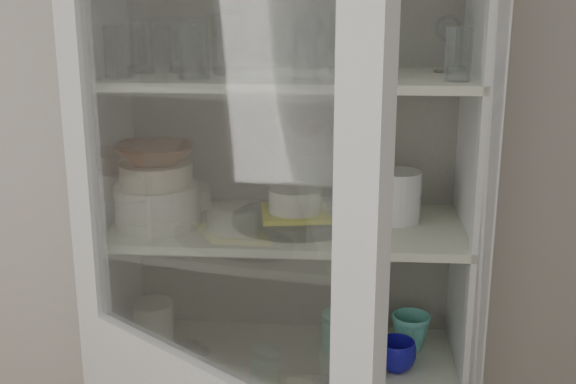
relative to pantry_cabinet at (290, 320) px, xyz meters
The scene contains 33 objects.
wall_back 0.44m from the pantry_cabinet, 140.87° to the left, with size 3.60×0.02×2.60m, color #B9B9B9.
pantry_cabinet is the anchor object (origin of this frame).
tumbler_0 0.90m from the pantry_cabinet, 154.65° to the right, with size 0.06×0.06×0.13m, color silver.
tumbler_1 0.84m from the pantry_cabinet, 139.49° to the right, with size 0.06×0.06×0.13m, color silver.
tumbler_2 0.85m from the pantry_cabinet, 132.75° to the right, with size 0.07×0.07×0.14m, color silver.
tumbler_3 0.82m from the pantry_cabinet, 52.92° to the right, with size 0.06×0.06×0.12m, color silver.
tumbler_4 0.81m from the pantry_cabinet, 74.42° to the right, with size 0.06×0.06×0.12m, color silver.
tumbler_5 0.83m from the pantry_cabinet, 43.70° to the right, with size 0.07×0.07×0.14m, color silver.
tumbler_6 0.90m from the pantry_cabinet, 25.14° to the right, with size 0.06×0.06×0.13m, color silver.
tumbler_7 0.84m from the pantry_cabinet, behind, with size 0.07×0.07×0.13m, color silver.
tumbler_8 0.87m from the pantry_cabinet, behind, with size 0.06×0.06×0.13m, color silver.
tumbler_9 0.81m from the pantry_cabinet, 149.32° to the right, with size 0.07×0.07×0.15m, color silver.
tumbler_10 0.81m from the pantry_cabinet, 20.27° to the right, with size 0.08×0.08×0.16m, color silver.
tumbler_11 0.83m from the pantry_cabinet, 21.84° to the right, with size 0.08×0.08×0.15m, color silver.
goblet_0 0.82m from the pantry_cabinet, behind, with size 0.07×0.07×0.16m, color silver, non-canonical shape.
goblet_1 0.82m from the pantry_cabinet, behind, with size 0.07×0.07×0.15m, color silver, non-canonical shape.
goblet_2 0.81m from the pantry_cabinet, 39.18° to the left, with size 0.07×0.07×0.16m, color silver, non-canonical shape.
goblet_3 0.90m from the pantry_cabinet, ahead, with size 0.07×0.07×0.16m, color silver, non-canonical shape.
plate_stack_front 0.52m from the pantry_cabinet, 160.81° to the right, with size 0.23×0.23×0.11m, color beige.
plate_stack_back 0.48m from the pantry_cabinet, 169.45° to the left, with size 0.19×0.19×0.06m, color beige.
cream_bowl 0.59m from the pantry_cabinet, 160.81° to the right, with size 0.19×0.19×0.06m, color beige.
terracotta_bowl 0.63m from the pantry_cabinet, 160.81° to the right, with size 0.20×0.20×0.05m, color brown.
glass_platter 0.34m from the pantry_cabinet, 72.59° to the right, with size 0.35×0.35×0.02m, color silver.
yellow_trivet 0.35m from the pantry_cabinet, 72.59° to the right, with size 0.18×0.18×0.01m, color yellow.
white_ramekin 0.39m from the pantry_cabinet, 72.59° to the right, with size 0.15×0.15×0.06m, color beige.
grey_bowl_stack 0.49m from the pantry_cabinet, ahead, with size 0.12×0.12×0.14m, color silver.
mug_blue 0.33m from the pantry_cabinet, 22.44° to the right, with size 0.11×0.11×0.09m, color #101B9A.
mug_teal 0.35m from the pantry_cabinet, ahead, with size 0.11×0.11×0.10m, color teal.
mug_white 0.28m from the pantry_cabinet, 41.91° to the right, with size 0.10×0.10×0.09m, color beige.
teal_jar 0.14m from the pantry_cabinet, ahead, with size 0.09×0.09×0.11m.
measuring_cups 0.32m from the pantry_cabinet, 156.92° to the right, with size 0.10×0.10×0.04m, color silver.
white_canister 0.40m from the pantry_cabinet, behind, with size 0.12×0.12×0.14m, color beige.
tumbler_12 0.84m from the pantry_cabinet, 48.23° to the right, with size 0.08×0.08×0.15m, color silver.
Camera 1 is at (0.35, -0.59, 1.86)m, focal length 45.00 mm.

